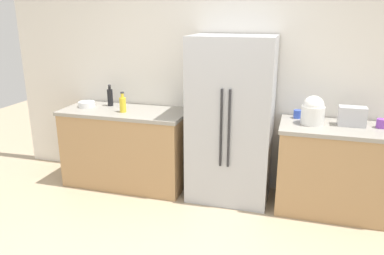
% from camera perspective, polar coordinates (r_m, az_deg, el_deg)
% --- Properties ---
extents(kitchen_back_panel, '(5.35, 0.10, 2.83)m').
position_cam_1_polar(kitchen_back_panel, '(4.32, 4.58, 9.35)').
color(kitchen_back_panel, silver).
rests_on(kitchen_back_panel, ground_plane).
extents(counter_left, '(1.45, 0.67, 0.92)m').
position_cam_1_polar(counter_left, '(4.53, -9.91, -2.93)').
color(counter_left, tan).
rests_on(counter_left, ground_plane).
extents(counter_right, '(1.20, 0.67, 0.92)m').
position_cam_1_polar(counter_right, '(4.13, 21.26, -5.90)').
color(counter_right, tan).
rests_on(counter_right, ground_plane).
extents(refrigerator, '(0.87, 0.64, 1.77)m').
position_cam_1_polar(refrigerator, '(4.03, 5.94, 1.10)').
color(refrigerator, '#B2B5BA').
rests_on(refrigerator, ground_plane).
extents(toaster, '(0.26, 0.15, 0.19)m').
position_cam_1_polar(toaster, '(4.02, 23.21, 1.58)').
color(toaster, silver).
rests_on(toaster, counter_right).
extents(rice_cooker, '(0.23, 0.23, 0.29)m').
position_cam_1_polar(rice_cooker, '(3.93, 17.96, 2.45)').
color(rice_cooker, white).
rests_on(rice_cooker, counter_right).
extents(bottle_a, '(0.07, 0.07, 0.23)m').
position_cam_1_polar(bottle_a, '(4.28, -10.50, 3.54)').
color(bottle_a, yellow).
rests_on(bottle_a, counter_left).
extents(bottle_b, '(0.07, 0.07, 0.26)m').
position_cam_1_polar(bottle_b, '(4.61, -12.37, 4.58)').
color(bottle_b, black).
rests_on(bottle_b, counter_left).
extents(cup_a, '(0.08, 0.08, 0.09)m').
position_cam_1_polar(cup_a, '(4.13, 15.76, 1.98)').
color(cup_a, blue).
rests_on(cup_a, counter_right).
extents(cup_b, '(0.10, 0.10, 0.09)m').
position_cam_1_polar(cup_b, '(4.07, 26.90, 0.55)').
color(cup_b, purple).
rests_on(cup_b, counter_right).
extents(bowl_a, '(0.19, 0.19, 0.06)m').
position_cam_1_polar(bowl_a, '(4.64, -15.74, 3.43)').
color(bowl_a, white).
rests_on(bowl_a, counter_left).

